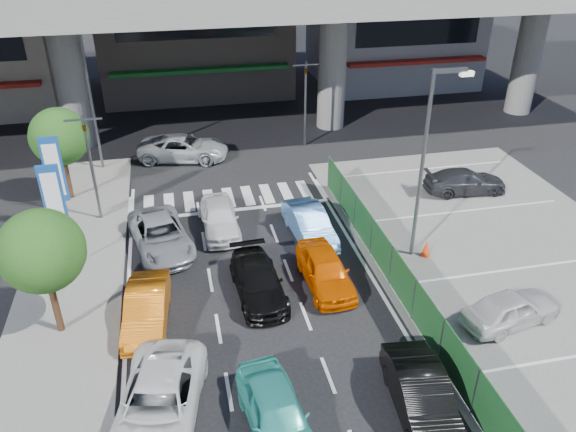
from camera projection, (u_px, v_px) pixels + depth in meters
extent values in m
plane|color=black|center=(279.00, 383.00, 17.68)|extent=(120.00, 120.00, 0.00)
cube|color=slate|center=(551.00, 298.00, 21.42)|extent=(12.00, 28.00, 0.06)
cube|color=slate|center=(62.00, 331.00, 19.75)|extent=(4.00, 30.00, 0.12)
cylinder|color=slate|center=(71.00, 82.00, 32.96)|extent=(1.80, 1.80, 8.00)
cylinder|color=slate|center=(332.00, 67.00, 35.94)|extent=(1.80, 1.80, 8.00)
cylinder|color=slate|center=(528.00, 55.00, 38.55)|extent=(1.80, 1.80, 8.00)
cube|color=#167127|center=(201.00, 69.00, 40.06)|extent=(12.60, 1.60, 0.25)
cube|color=gray|center=(394.00, 5.00, 44.96)|extent=(12.00, 10.00, 12.00)
cube|color=#A91E14|center=(416.00, 60.00, 42.19)|extent=(10.80, 1.60, 0.25)
cube|color=black|center=(421.00, 7.00, 40.39)|extent=(9.60, 0.10, 5.40)
cylinder|color=#595B60|center=(92.00, 170.00, 25.47)|extent=(0.14, 0.14, 5.20)
cube|color=#595B60|center=(83.00, 120.00, 24.29)|extent=(1.60, 0.08, 0.08)
imported|color=black|center=(84.00, 126.00, 24.44)|extent=(0.26, 1.24, 0.50)
cylinder|color=#595B60|center=(305.00, 105.00, 33.61)|extent=(0.14, 0.14, 5.20)
cube|color=#595B60|center=(306.00, 65.00, 32.43)|extent=(1.60, 0.08, 0.08)
imported|color=black|center=(306.00, 70.00, 32.58)|extent=(0.26, 1.24, 0.50)
cylinder|color=#595B60|center=(422.00, 170.00, 22.13)|extent=(0.16, 0.16, 8.00)
cube|color=#595B60|center=(450.00, 71.00, 20.33)|extent=(1.40, 0.15, 0.15)
cube|color=silver|center=(467.00, 74.00, 20.53)|extent=(0.50, 0.22, 0.18)
cylinder|color=#595B60|center=(91.00, 101.00, 29.83)|extent=(0.16, 0.16, 8.00)
cube|color=#595B60|center=(90.00, 24.00, 28.03)|extent=(1.40, 0.15, 0.15)
cube|color=silver|center=(105.00, 27.00, 28.24)|extent=(0.50, 0.22, 0.18)
cylinder|color=#595B60|center=(65.00, 247.00, 22.61)|extent=(0.10, 0.10, 2.20)
cube|color=navy|center=(54.00, 201.00, 21.58)|extent=(0.80, 0.12, 3.00)
cube|color=white|center=(54.00, 202.00, 21.52)|extent=(0.60, 0.02, 2.40)
cylinder|color=#595B60|center=(64.00, 213.00, 25.09)|extent=(0.10, 0.10, 2.20)
cube|color=navy|center=(54.00, 170.00, 24.06)|extent=(0.80, 0.12, 3.00)
cube|color=white|center=(54.00, 170.00, 24.00)|extent=(0.60, 0.02, 2.40)
cylinder|color=#382314|center=(55.00, 305.00, 19.19)|extent=(0.24, 0.24, 2.40)
sphere|color=#174313|center=(42.00, 251.00, 18.11)|extent=(2.80, 2.80, 2.80)
cylinder|color=#382314|center=(68.00, 178.00, 27.98)|extent=(0.24, 0.24, 2.40)
sphere|color=#174313|center=(59.00, 137.00, 26.91)|extent=(2.80, 2.80, 2.80)
imported|color=white|center=(159.00, 403.00, 16.08)|extent=(3.29, 5.34, 1.38)
imported|color=teal|center=(276.00, 413.00, 15.77)|extent=(2.08, 4.21, 1.38)
imported|color=black|center=(422.00, 397.00, 16.29)|extent=(1.88, 4.32, 1.38)
imported|color=#C25E0D|center=(147.00, 308.00, 19.89)|extent=(1.77, 4.14, 1.33)
imported|color=black|center=(258.00, 281.00, 21.37)|extent=(1.93, 4.32, 1.23)
imported|color=#E25800|center=(325.00, 270.00, 21.90)|extent=(1.73, 4.09, 1.38)
imported|color=#A8ABB0|center=(161.00, 235.00, 24.22)|extent=(3.10, 5.14, 1.33)
imported|color=white|center=(220.00, 218.00, 25.53)|extent=(1.63, 4.03, 1.37)
imported|color=#4D80C0|center=(309.00, 224.00, 25.04)|extent=(1.79, 4.25, 1.36)
imported|color=silver|center=(183.00, 148.00, 32.67)|extent=(5.55, 3.48, 1.43)
imported|color=silver|center=(511.00, 309.00, 19.83)|extent=(3.93, 2.22, 1.26)
imported|color=#2C2C31|center=(465.00, 181.00, 28.88)|extent=(4.35, 2.07, 1.22)
cone|color=red|center=(426.00, 248.00, 23.75)|extent=(0.45, 0.45, 0.75)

